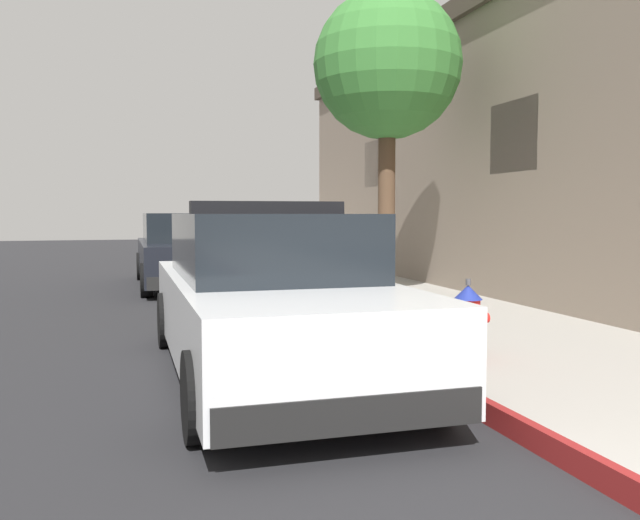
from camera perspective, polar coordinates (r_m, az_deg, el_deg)
The scene contains 7 objects.
ground_plane at distance 11.02m, azimuth -25.65°, elevation -5.07°, with size 31.90×60.00×0.20m, color #232326.
sidewalk_pavement at distance 11.63m, azimuth 4.97°, elevation -3.30°, with size 3.16×60.00×0.17m, color #9E9991.
curb_painted_edge at distance 11.15m, azimuth -2.83°, elevation -3.61°, with size 0.08×60.00×0.17m, color maroon.
police_cruiser at distance 6.45m, azimuth -4.30°, elevation -3.31°, with size 1.94×4.84×1.68m.
parked_car_silver_ahead at distance 14.57m, azimuth -11.45°, elevation 0.70°, with size 1.94×4.84×1.56m.
fire_hydrant at distance 6.69m, azimuth 12.50°, elevation -5.09°, with size 0.44×0.40×0.76m.
street_tree at distance 11.26m, azimuth 5.77°, elevation 16.05°, with size 2.39×2.39×4.98m.
Camera 1 is at (-2.63, -0.74, 1.57)m, focal length 37.53 mm.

